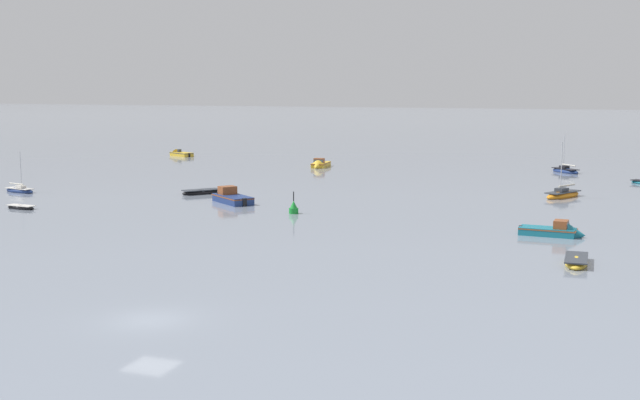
# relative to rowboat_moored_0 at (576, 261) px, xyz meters

# --- Properties ---
(ground_plane) EXTENTS (800.00, 800.00, 0.00)m
(ground_plane) POSITION_rel_rowboat_moored_0_xyz_m (-20.12, -22.10, -0.19)
(ground_plane) COLOR gray
(rowboat_moored_0) EXTENTS (1.71, 4.56, 0.71)m
(rowboat_moored_0) POSITION_rel_rowboat_moored_0_xyz_m (0.00, 0.00, 0.00)
(rowboat_moored_0) COLOR gold
(rowboat_moored_0) RESTS_ON ground
(sailboat_moored_0) EXTENTS (4.67, 4.84, 5.75)m
(sailboat_moored_0) POSITION_rel_rowboat_moored_0_xyz_m (-5.13, 62.05, 0.06)
(sailboat_moored_0) COLOR navy
(sailboat_moored_0) RESTS_ON ground
(motorboat_moored_0) EXTENTS (5.38, 2.15, 1.99)m
(motorboat_moored_0) POSITION_rel_rowboat_moored_0_xyz_m (-2.08, 10.54, 0.11)
(motorboat_moored_0) COLOR #197084
(motorboat_moored_0) RESTS_ON ground
(motorboat_moored_1) EXTENTS (2.57, 5.75, 2.12)m
(motorboat_moored_1) POSITION_rel_rowboat_moored_0_xyz_m (-40.11, 56.50, 0.13)
(motorboat_moored_1) COLOR gold
(motorboat_moored_1) RESTS_ON ground
(sailboat_moored_1) EXTENTS (4.23, 5.94, 6.45)m
(sailboat_moored_1) POSITION_rel_rowboat_moored_0_xyz_m (-3.49, 35.14, 0.09)
(sailboat_moored_1) COLOR orange
(sailboat_moored_1) RESTS_ON ground
(motorboat_moored_3) EXTENTS (5.68, 4.08, 1.86)m
(motorboat_moored_3) POSITION_rel_rowboat_moored_0_xyz_m (-70.17, 66.89, 0.06)
(motorboat_moored_3) COLOR gold
(motorboat_moored_3) RESTS_ON ground
(rowboat_moored_2) EXTENTS (3.38, 1.41, 0.52)m
(rowboat_moored_2) POSITION_rel_rowboat_moored_0_xyz_m (-53.49, 7.28, -0.05)
(rowboat_moored_2) COLOR black
(rowboat_moored_2) RESTS_ON ground
(sailboat_moored_2) EXTENTS (4.59, 2.27, 4.93)m
(sailboat_moored_2) POSITION_rel_rowboat_moored_0_xyz_m (-62.43, 17.59, 0.02)
(sailboat_moored_2) COLOR navy
(sailboat_moored_2) RESTS_ON ground
(rowboat_moored_3) EXTENTS (4.04, 4.49, 0.71)m
(rowboat_moored_3) POSITION_rel_rowboat_moored_0_xyz_m (-42.14, 23.63, 0.00)
(rowboat_moored_3) COLOR black
(rowboat_moored_3) RESTS_ON ground
(motorboat_moored_4) EXTENTS (6.43, 5.68, 2.44)m
(motorboat_moored_4) POSITION_rel_rowboat_moored_0_xyz_m (-36.30, 19.00, 0.18)
(motorboat_moored_4) COLOR navy
(motorboat_moored_4) RESTS_ON ground
(channel_buoy) EXTENTS (0.90, 0.90, 2.30)m
(channel_buoy) POSITION_rel_rowboat_moored_0_xyz_m (-26.85, 14.06, 0.27)
(channel_buoy) COLOR #198C2D
(channel_buoy) RESTS_ON ground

